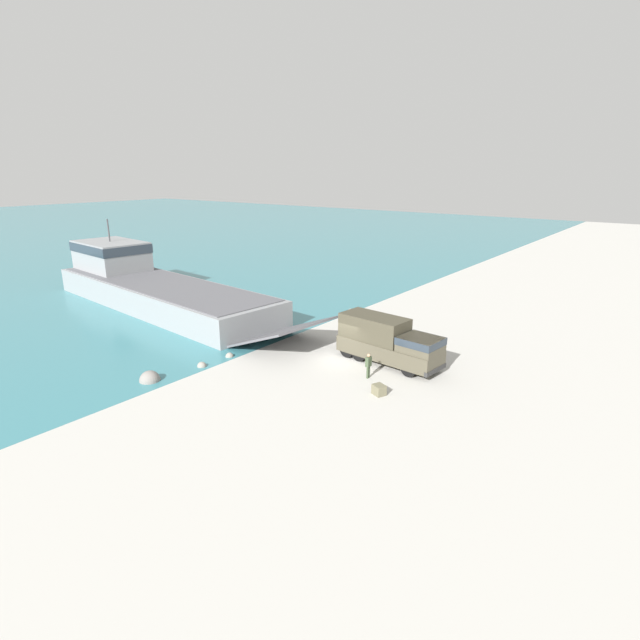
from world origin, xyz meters
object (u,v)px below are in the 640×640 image
object	(u,v)px
mooring_bollard	(349,316)
soldier_on_ramp	(368,364)
landing_craft	(149,284)
cargo_crate	(379,390)
military_truck	(388,341)

from	to	relation	value
mooring_bollard	soldier_on_ramp	bearing A→B (deg)	-139.90
landing_craft	cargo_crate	size ratio (longest dim) A/B	47.38
military_truck	soldier_on_ramp	xyz separation A→B (m)	(-3.04, -0.34, -0.67)
landing_craft	soldier_on_ramp	size ratio (longest dim) A/B	21.13
landing_craft	military_truck	bearing A→B (deg)	-84.49
military_truck	soldier_on_ramp	size ratio (longest dim) A/B	4.65
landing_craft	soldier_on_ramp	xyz separation A→B (m)	(-2.81, -27.89, -0.99)
landing_craft	mooring_bollard	bearing A→B (deg)	-65.46
military_truck	mooring_bollard	size ratio (longest dim) A/B	9.75
landing_craft	cargo_crate	distance (m)	30.15
landing_craft	cargo_crate	bearing A→B (deg)	-93.66
landing_craft	soldier_on_ramp	distance (m)	28.05
mooring_bollard	cargo_crate	size ratio (longest dim) A/B	1.07
military_truck	cargo_crate	size ratio (longest dim) A/B	10.42
soldier_on_ramp	cargo_crate	bearing A→B (deg)	-44.17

